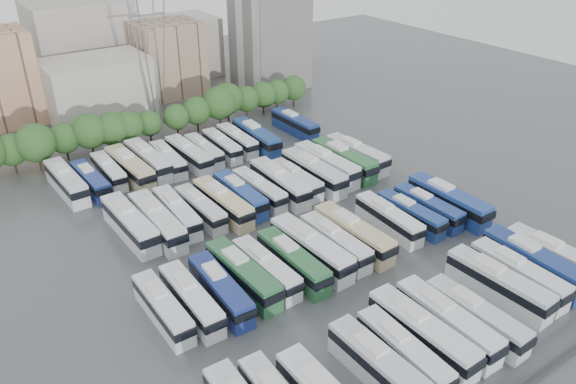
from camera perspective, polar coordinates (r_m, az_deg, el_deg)
ground at (r=75.43m, az=0.95°, el=-4.75°), size 220.00×220.00×0.00m
tree_line at (r=106.11m, az=-13.46°, el=7.31°), size 65.79×7.99×8.20m
city_buildings at (r=130.77m, az=-21.10°, el=11.75°), size 102.00×35.00×20.00m
apartment_tower at (r=133.26m, az=-1.86°, el=16.14°), size 14.00×14.00×26.00m
electricity_pylon at (r=110.70m, az=-14.01°, el=15.82°), size 9.00×6.91×33.83m
bus_r0_s4 at (r=55.51m, az=9.41°, el=-17.18°), size 2.91×12.58×3.94m
bus_r0_s5 at (r=57.54m, az=11.64°, el=-15.63°), size 3.02×11.69×3.64m
bus_r0_s6 at (r=59.62m, az=13.45°, el=-13.72°), size 2.98×13.08×4.09m
bus_r0_s7 at (r=61.61m, az=15.86°, el=-12.53°), size 3.09×12.82×4.00m
bus_r0_s8 at (r=63.26m, az=18.54°, el=-11.89°), size 2.83×12.13×3.79m
bus_r0_s10 at (r=68.49m, az=20.59°, el=-8.71°), size 3.30×12.93×4.02m
bus_r0_s11 at (r=70.97m, az=22.35°, el=-7.74°), size 2.95×12.40×3.88m
bus_r0_s12 at (r=73.50m, az=23.64°, el=-6.57°), size 3.29×13.28×4.14m
bus_r0_s13 at (r=75.47m, az=25.61°, el=-6.10°), size 3.37×13.10×4.08m
bus_r1_s0 at (r=62.77m, az=-12.60°, el=-11.43°), size 2.48×11.32×3.55m
bus_r1_s1 at (r=63.21m, az=-9.81°, el=-10.69°), size 2.74×11.82×3.70m
bus_r1_s2 at (r=64.03m, az=-6.87°, el=-9.81°), size 3.18×12.10×3.76m
bus_r1_s3 at (r=65.85m, az=-4.61°, el=-8.34°), size 3.20×12.79×3.99m
bus_r1_s4 at (r=66.92m, az=-2.24°, el=-7.76°), size 2.78×11.60×3.62m
bus_r1_s5 at (r=67.87m, az=0.50°, el=-7.04°), size 2.73×12.29×3.85m
bus_r1_s6 at (r=69.84m, az=2.37°, el=-5.74°), size 3.47×13.56×4.22m
bus_r1_s7 at (r=71.62m, az=4.79°, el=-5.09°), size 2.65×11.93×3.74m
bus_r1_s8 at (r=73.22m, az=6.66°, el=-4.22°), size 3.19×13.12×4.09m
bus_r1_s10 at (r=77.54m, az=10.20°, el=-2.68°), size 3.15×11.81×3.67m
bus_r1_s11 at (r=79.37m, az=12.33°, el=-2.19°), size 2.71×11.25×3.51m
bus_r1_s12 at (r=81.46m, az=14.00°, el=-1.53°), size 2.64×11.42×3.57m
bus_r1_s13 at (r=83.27m, az=15.99°, el=-0.86°), size 2.95×13.50×4.23m
bus_r2_s1 at (r=77.64m, az=-15.76°, el=-3.10°), size 3.31×13.47×4.20m
bus_r2_s2 at (r=77.23m, az=-13.15°, el=-2.91°), size 3.06×13.50×4.23m
bus_r2_s3 at (r=79.18m, az=-11.23°, el=-2.04°), size 3.18×12.11×3.77m
bus_r2_s4 at (r=79.76m, az=-8.88°, el=-1.66°), size 2.77×11.40×3.56m
bus_r2_s5 at (r=80.32m, az=-6.63°, el=-1.09°), size 3.20×12.81×3.99m
bus_r2_s6 at (r=82.39m, az=-4.89°, el=-0.27°), size 2.75×12.10×3.79m
bus_r2_s7 at (r=83.77m, az=-2.94°, el=0.25°), size 2.84×11.60×3.62m
bus_r2_s8 at (r=85.04m, az=-0.84°, el=0.94°), size 3.27×13.34×4.16m
bus_r2_s9 at (r=86.71m, az=0.81°, el=1.30°), size 2.52×11.34×3.55m
bus_r2_s10 at (r=88.26m, az=2.60°, el=2.04°), size 3.04×13.68×4.29m
bus_r2_s11 at (r=90.92m, az=3.91°, el=2.82°), size 3.46×13.69×4.26m
bus_r2_s12 at (r=92.65m, az=5.68°, el=3.26°), size 3.19×13.69×4.28m
bus_r2_s13 at (r=95.25m, az=6.99°, el=3.84°), size 3.49×13.13×4.08m
bus_r3_s0 at (r=91.86m, az=-21.58°, el=0.97°), size 3.34×13.05×4.06m
bus_r3_s1 at (r=91.47m, az=-19.41°, el=1.09°), size 2.95×11.51×3.58m
bus_r3_s2 at (r=93.92m, az=-17.75°, el=2.06°), size 2.49×11.06×3.47m
bus_r3_s3 at (r=93.12m, az=-15.76°, el=2.39°), size 3.54×13.61×4.24m
bus_r3_s4 at (r=95.25m, az=-14.04°, el=3.19°), size 3.25×13.20×4.12m
bus_r3_s5 at (r=95.42m, az=-12.08°, el=3.27°), size 3.04×11.36×3.53m
bus_r3_s6 at (r=96.12m, az=-10.06°, el=3.78°), size 3.14×12.42×3.87m
bus_r3_s7 at (r=97.74m, az=-8.53°, el=4.19°), size 2.53×10.96×3.43m
bus_r3_s8 at (r=99.28m, az=-6.73°, el=4.72°), size 2.81×11.18×3.48m
bus_r3_s9 at (r=101.11m, az=-5.19°, el=5.28°), size 2.72×11.40×3.56m
bus_r3_s10 at (r=101.41m, az=-3.25°, el=5.61°), size 3.59×13.44×4.17m
bus_r3_s13 at (r=107.72m, az=0.68°, el=6.95°), size 2.91×12.14×3.79m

